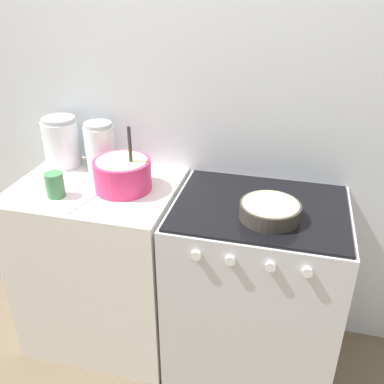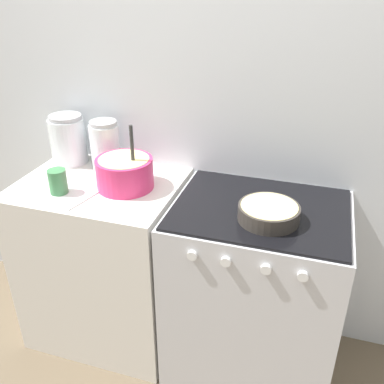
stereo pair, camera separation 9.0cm
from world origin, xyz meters
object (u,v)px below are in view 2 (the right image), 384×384
object	(u,v)px
mixing_bowl	(125,171)
baking_pan	(269,212)
tin_can	(58,182)
stove	(254,290)
storage_jar_middle	(105,148)
storage_jar_left	(68,142)

from	to	relation	value
mixing_bowl	baking_pan	size ratio (longest dim) A/B	1.23
mixing_bowl	tin_can	distance (m)	0.30
stove	baking_pan	distance (m)	0.49
baking_pan	stove	bearing A→B (deg)	116.49
tin_can	baking_pan	bearing A→B (deg)	3.46
mixing_bowl	storage_jar_middle	world-z (taller)	mixing_bowl
mixing_bowl	tin_can	xyz separation A→B (m)	(-0.25, -0.15, -0.02)
storage_jar_middle	mixing_bowl	bearing A→B (deg)	-43.43
storage_jar_middle	stove	bearing A→B (deg)	-12.82
mixing_bowl	storage_jar_left	world-z (taller)	mixing_bowl
baking_pan	storage_jar_middle	distance (m)	0.91
mixing_bowl	storage_jar_left	xyz separation A→B (m)	(-0.40, 0.18, 0.03)
baking_pan	tin_can	size ratio (longest dim) A/B	2.11
storage_jar_middle	tin_can	xyz separation A→B (m)	(-0.07, -0.33, -0.04)
storage_jar_middle	tin_can	bearing A→B (deg)	-101.17
baking_pan	tin_can	bearing A→B (deg)	-176.54
storage_jar_middle	baking_pan	bearing A→B (deg)	-17.67
tin_can	stove	bearing A→B (deg)	9.29
baking_pan	storage_jar_middle	world-z (taller)	storage_jar_middle
mixing_bowl	storage_jar_left	bearing A→B (deg)	155.83
baking_pan	storage_jar_middle	xyz separation A→B (m)	(-0.86, 0.27, 0.07)
baking_pan	storage_jar_left	bearing A→B (deg)	165.63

